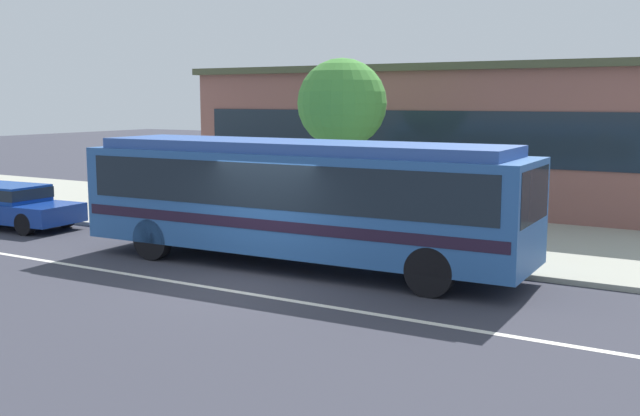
% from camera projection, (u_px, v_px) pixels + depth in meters
% --- Properties ---
extents(ground_plane, '(120.00, 120.00, 0.00)m').
position_uv_depth(ground_plane, '(250.00, 282.00, 15.88)').
color(ground_plane, '#34353F').
extents(sidewalk_slab, '(60.00, 8.00, 0.12)m').
position_uv_depth(sidewalk_slab, '(395.00, 229.00, 21.98)').
color(sidewalk_slab, '#9E9F90').
rests_on(sidewalk_slab, ground_plane).
extents(lane_stripe_center, '(56.00, 0.16, 0.01)m').
position_uv_depth(lane_stripe_center, '(227.00, 290.00, 15.20)').
color(lane_stripe_center, silver).
rests_on(lane_stripe_center, ground_plane).
extents(transit_bus, '(10.78, 2.82, 2.89)m').
position_uv_depth(transit_bus, '(299.00, 194.00, 17.17)').
color(transit_bus, '#2A599B').
rests_on(transit_bus, ground_plane).
extents(sedan_behind_bus, '(4.77, 2.07, 1.29)m').
position_uv_depth(sedan_behind_bus, '(6.00, 203.00, 22.65)').
color(sedan_behind_bus, navy).
rests_on(sedan_behind_bus, ground_plane).
extents(pedestrian_waiting_near_sign, '(0.47, 0.47, 1.70)m').
position_uv_depth(pedestrian_waiting_near_sign, '(218.00, 191.00, 22.53)').
color(pedestrian_waiting_near_sign, '#7B5F54').
rests_on(pedestrian_waiting_near_sign, sidewalk_slab).
extents(bus_stop_sign, '(0.12, 0.44, 2.67)m').
position_uv_depth(bus_stop_sign, '(495.00, 190.00, 16.78)').
color(bus_stop_sign, gray).
rests_on(bus_stop_sign, sidewalk_slab).
extents(street_tree_near_stop, '(2.60, 2.60, 4.90)m').
position_uv_depth(street_tree_near_stop, '(342.00, 104.00, 21.79)').
color(street_tree_near_stop, brown).
rests_on(street_tree_near_stop, sidewalk_slab).
extents(station_building, '(17.94, 6.89, 4.99)m').
position_uv_depth(station_building, '(444.00, 136.00, 27.51)').
color(station_building, '#84534B').
rests_on(station_building, ground_plane).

